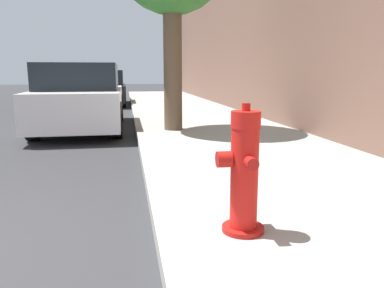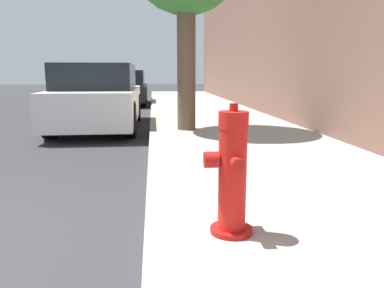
% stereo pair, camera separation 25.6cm
% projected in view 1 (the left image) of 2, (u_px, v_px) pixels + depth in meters
% --- Properties ---
extents(sidewalk_slab, '(3.07, 40.00, 0.14)m').
position_uv_depth(sidewalk_slab, '(374.00, 238.00, 2.66)').
color(sidewalk_slab, '#99968E').
rests_on(sidewalk_slab, ground_plane).
extents(fire_hydrant, '(0.34, 0.35, 0.89)m').
position_uv_depth(fire_hydrant, '(244.00, 174.00, 2.52)').
color(fire_hydrant, '#A91511').
rests_on(fire_hydrant, sidewalk_slab).
extents(parked_car_near, '(1.70, 4.11, 1.41)m').
position_uv_depth(parked_car_near, '(82.00, 98.00, 8.06)').
color(parked_car_near, silver).
rests_on(parked_car_near, ground_plane).
extents(parked_car_mid, '(1.81, 3.87, 1.32)m').
position_uv_depth(parked_car_mid, '(102.00, 88.00, 14.28)').
color(parked_car_mid, black).
rests_on(parked_car_mid, ground_plane).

